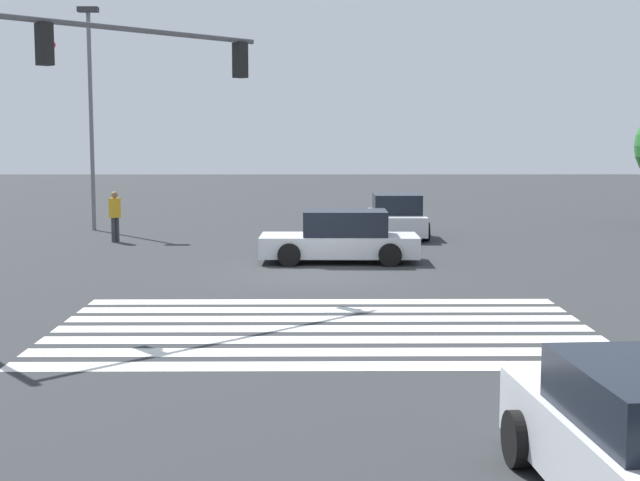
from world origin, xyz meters
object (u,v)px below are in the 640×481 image
object	(u,v)px
traffic_signal_mast	(52,92)
street_light_pole_a	(91,99)
car_0	(341,238)
pedestrian	(115,214)
car_3	(396,217)

from	to	relation	value
traffic_signal_mast	street_light_pole_a	bearing A→B (deg)	56.37
car_0	pedestrian	bearing A→B (deg)	-32.46
traffic_signal_mast	street_light_pole_a	xyz separation A→B (m)	(-3.47, 17.25, 0.61)
car_3	street_light_pole_a	bearing A→B (deg)	78.82
car_0	car_3	size ratio (longest dim) A/B	0.99
traffic_signal_mast	car_0	world-z (taller)	traffic_signal_mast
pedestrian	street_light_pole_a	xyz separation A→B (m)	(-1.78, 4.21, 4.18)
car_0	pedestrian	xyz separation A→B (m)	(-7.84, 5.17, 0.30)
pedestrian	traffic_signal_mast	bearing A→B (deg)	-36.28
traffic_signal_mast	car_0	size ratio (longest dim) A/B	1.33
traffic_signal_mast	street_light_pole_a	distance (m)	17.61
street_light_pole_a	pedestrian	bearing A→B (deg)	-67.11
car_3	street_light_pole_a	distance (m)	12.96
car_0	street_light_pole_a	world-z (taller)	street_light_pole_a
traffic_signal_mast	pedestrian	size ratio (longest dim) A/B	3.48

